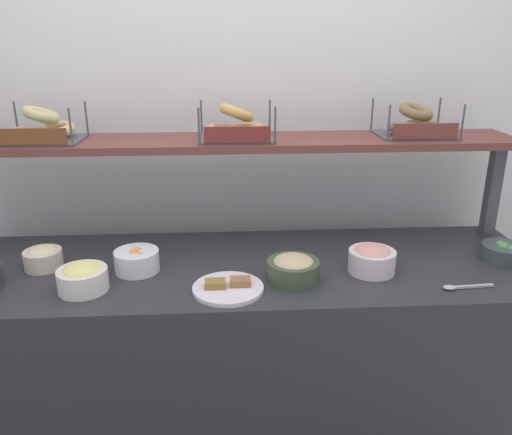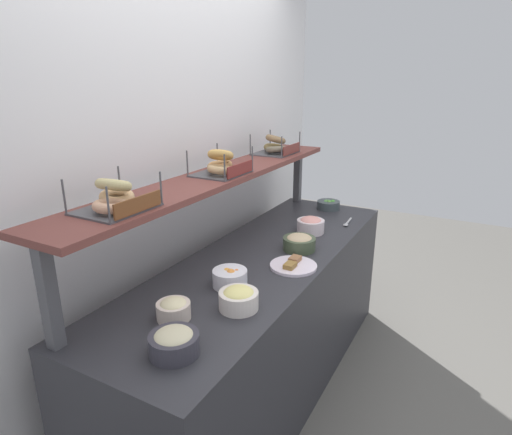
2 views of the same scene
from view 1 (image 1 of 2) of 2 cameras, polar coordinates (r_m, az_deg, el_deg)
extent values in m
cube|color=white|center=(2.34, -2.23, 8.21)|extent=(3.50, 0.06, 2.40)
cube|color=#2D2D33|center=(2.14, -1.54, -15.70)|extent=(2.30, 0.70, 0.85)
cube|color=#4C4C51|center=(2.40, 25.11, 2.94)|extent=(0.05, 0.05, 0.40)
cube|color=brown|center=(2.06, -2.04, 8.46)|extent=(2.26, 0.32, 0.03)
cylinder|color=beige|center=(2.05, -22.81, -4.35)|extent=(0.14, 0.14, 0.07)
ellipsoid|color=beige|center=(2.03, -22.92, -3.60)|extent=(0.11, 0.11, 0.05)
cylinder|color=#3C4649|center=(2.18, 26.07, -3.55)|extent=(0.17, 0.17, 0.06)
sphere|color=green|center=(2.16, 26.86, -3.31)|extent=(0.04, 0.04, 0.04)
sphere|color=#5D9A44|center=(2.16, 26.04, -3.11)|extent=(0.04, 0.04, 0.04)
sphere|color=#539D56|center=(2.17, 26.14, -3.04)|extent=(0.04, 0.04, 0.04)
sphere|color=#62AB52|center=(2.18, 25.83, -2.89)|extent=(0.04, 0.04, 0.04)
cylinder|color=white|center=(1.82, -18.90, -6.65)|extent=(0.17, 0.17, 0.08)
ellipsoid|color=#F4E687|center=(1.81, -19.01, -5.72)|extent=(0.13, 0.13, 0.05)
cylinder|color=#414F37|center=(1.80, 4.19, -5.96)|extent=(0.18, 0.18, 0.07)
ellipsoid|color=#CCAF86|center=(1.79, 4.21, -5.08)|extent=(0.14, 0.14, 0.05)
cylinder|color=white|center=(1.91, -13.26, -4.78)|extent=(0.16, 0.16, 0.08)
sphere|color=#F3923E|center=(1.89, -13.52, -4.13)|extent=(0.04, 0.04, 0.04)
sphere|color=#F9853F|center=(1.87, -12.84, -4.30)|extent=(0.03, 0.03, 0.03)
sphere|color=#F9A846|center=(1.92, -13.14, -3.79)|extent=(0.04, 0.04, 0.04)
cylinder|color=silver|center=(1.90, 12.89, -4.81)|extent=(0.17, 0.17, 0.08)
ellipsoid|color=pink|center=(1.89, 12.97, -3.86)|extent=(0.13, 0.13, 0.06)
cylinder|color=white|center=(1.74, -3.17, -7.98)|extent=(0.24, 0.24, 0.01)
cube|color=olive|center=(1.73, -4.60, -7.44)|extent=(0.07, 0.05, 0.02)
cube|color=#986641|center=(1.74, -1.77, -7.23)|extent=(0.07, 0.05, 0.02)
cube|color=#B7B7BC|center=(1.91, 23.32, -7.12)|extent=(0.14, 0.02, 0.01)
ellipsoid|color=#B7B7BC|center=(1.86, 20.92, -7.36)|extent=(0.04, 0.03, 0.01)
cube|color=#4C4C51|center=(2.16, -22.71, 8.03)|extent=(0.29, 0.24, 0.01)
cylinder|color=#4C4C51|center=(2.00, -20.13, 9.46)|extent=(0.01, 0.01, 0.14)
cylinder|color=#4C4C51|center=(2.30, -25.37, 9.98)|extent=(0.01, 0.01, 0.14)
cylinder|color=#4C4C51|center=(2.22, -18.53, 10.53)|extent=(0.01, 0.01, 0.14)
cube|color=brown|center=(2.04, -23.87, 8.32)|extent=(0.25, 0.01, 0.06)
torus|color=tan|center=(2.14, -24.35, 8.55)|extent=(0.17, 0.17, 0.05)
torus|color=tan|center=(2.17, -21.44, 9.19)|extent=(0.19, 0.19, 0.06)
torus|color=#CBBB7D|center=(2.14, -23.05, 10.58)|extent=(0.17, 0.17, 0.08)
cube|color=#4C4C51|center=(2.04, -2.19, 8.90)|extent=(0.29, 0.24, 0.01)
cylinder|color=#4C4C51|center=(1.91, -6.43, 10.11)|extent=(0.01, 0.01, 0.14)
cylinder|color=#4C4C51|center=(1.92, 2.17, 10.25)|extent=(0.01, 0.01, 0.14)
cylinder|color=#4C4C51|center=(2.14, -6.16, 11.11)|extent=(0.01, 0.01, 0.14)
cylinder|color=#4C4C51|center=(2.15, 1.55, 11.24)|extent=(0.01, 0.01, 0.14)
cube|color=maroon|center=(1.91, -2.11, 9.30)|extent=(0.25, 0.01, 0.06)
torus|color=tan|center=(2.00, -3.67, 9.67)|extent=(0.19, 0.19, 0.06)
torus|color=tan|center=(2.07, -1.00, 9.98)|extent=(0.20, 0.20, 0.06)
torus|color=tan|center=(2.02, -2.23, 11.70)|extent=(0.18, 0.18, 0.09)
cube|color=#4C4C51|center=(2.21, 17.30, 8.88)|extent=(0.30, 0.24, 0.01)
cylinder|color=#4C4C51|center=(2.04, 14.71, 10.20)|extent=(0.01, 0.01, 0.14)
cylinder|color=#4C4C51|center=(2.15, 22.23, 9.84)|extent=(0.01, 0.01, 0.14)
cylinder|color=#4C4C51|center=(2.26, 12.92, 11.18)|extent=(0.01, 0.01, 0.14)
cylinder|color=#4C4C51|center=(2.36, 19.87, 10.86)|extent=(0.01, 0.01, 0.14)
cube|color=brown|center=(2.09, 18.53, 9.20)|extent=(0.26, 0.01, 0.06)
torus|color=#706854|center=(2.16, 16.34, 9.69)|extent=(0.20, 0.20, 0.06)
torus|color=olive|center=(2.25, 18.15, 9.72)|extent=(0.15, 0.15, 0.05)
torus|color=olive|center=(2.19, 17.55, 11.28)|extent=(0.20, 0.20, 0.08)
camera|label=2|loc=(2.01, -74.06, 9.34)|focal=30.21mm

